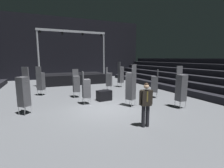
{
  "coord_description": "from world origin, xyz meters",
  "views": [
    {
      "loc": [
        -3.13,
        -8.01,
        2.73
      ],
      "look_at": [
        0.24,
        -0.31,
        1.4
      ],
      "focal_mm": 26.34,
      "sensor_mm": 36.0,
      "label": 1
    }
  ],
  "objects": [
    {
      "name": "chair_stack_front_left",
      "position": [
        3.86,
        -1.45,
        1.15
      ],
      "size": [
        0.45,
        0.45,
        2.31
      ],
      "rotation": [
        0.0,
        0.0,
        3.16
      ],
      "color": "#B2B5BA",
      "rests_on": "ground_plane"
    },
    {
      "name": "bleacher_bank_right",
      "position": [
        8.75,
        1.0,
        1.35
      ],
      "size": [
        4.5,
        24.0,
        2.7
      ],
      "rotation": [
        0.0,
        0.0,
        -1.57
      ],
      "color": "black",
      "rests_on": "ground_plane"
    },
    {
      "name": "equipment_road_case",
      "position": [
        0.58,
        1.76,
        0.33
      ],
      "size": [
        0.97,
        0.71,
        0.65
      ],
      "primitive_type": "cube",
      "rotation": [
        0.0,
        0.0,
        0.13
      ],
      "color": "black",
      "rests_on": "ground_plane"
    },
    {
      "name": "ground_plane",
      "position": [
        0.0,
        0.0,
        -0.05
      ],
      "size": [
        22.0,
        30.0,
        0.1
      ],
      "primitive_type": "cube",
      "color": "#515459"
    },
    {
      "name": "chair_stack_front_right",
      "position": [
        -0.7,
        1.38,
        0.98
      ],
      "size": [
        0.46,
        0.46,
        1.96
      ],
      "rotation": [
        0.0,
        0.0,
        4.67
      ],
      "color": "#B2B5BA",
      "rests_on": "ground_plane"
    },
    {
      "name": "chair_stack_aisle_left",
      "position": [
        -3.14,
        5.04,
        1.07
      ],
      "size": [
        0.61,
        0.61,
        2.14
      ],
      "rotation": [
        0.0,
        0.0,
        5.7
      ],
      "color": "#B2B5BA",
      "rests_on": "ground_plane"
    },
    {
      "name": "chair_stack_aisle_right",
      "position": [
        4.06,
        1.07,
        0.98
      ],
      "size": [
        0.61,
        0.61,
        1.96
      ],
      "rotation": [
        0.0,
        0.0,
        0.97
      ],
      "color": "#B2B5BA",
      "rests_on": "ground_plane"
    },
    {
      "name": "chair_stack_rear_left",
      "position": [
        -3.93,
        0.83,
        1.15
      ],
      "size": [
        0.62,
        0.62,
        2.31
      ],
      "rotation": [
        0.0,
        0.0,
        2.38
      ],
      "color": "#B2B5BA",
      "rests_on": "ground_plane"
    },
    {
      "name": "man_with_tie",
      "position": [
        0.6,
        -2.82,
        1.02
      ],
      "size": [
        0.57,
        0.29,
        1.79
      ],
      "rotation": [
        0.0,
        0.0,
        2.97
      ],
      "color": "black",
      "rests_on": "ground_plane"
    },
    {
      "name": "stage_riser",
      "position": [
        0.0,
        10.16,
        0.59
      ],
      "size": [
        6.9,
        3.54,
        5.39
      ],
      "color": "black",
      "rests_on": "ground_plane"
    },
    {
      "name": "chair_stack_mid_right",
      "position": [
        1.51,
        -0.07,
        1.19
      ],
      "size": [
        0.6,
        0.6,
        2.39
      ],
      "rotation": [
        0.0,
        0.0,
        0.5
      ],
      "color": "#B2B5BA",
      "rests_on": "ground_plane"
    },
    {
      "name": "chair_stack_mid_centre",
      "position": [
        3.86,
        5.9,
        1.19
      ],
      "size": [
        0.49,
        0.49,
        2.39
      ],
      "rotation": [
        0.0,
        0.0,
        4.82
      ],
      "color": "#B2B5BA",
      "rests_on": "ground_plane"
    },
    {
      "name": "chair_stack_rear_centre",
      "position": [
        2.13,
        4.64,
        0.98
      ],
      "size": [
        0.62,
        0.62,
        1.96
      ],
      "rotation": [
        0.0,
        0.0,
        4.05
      ],
      "color": "#B2B5BA",
      "rests_on": "ground_plane"
    },
    {
      "name": "chair_stack_mid_left",
      "position": [
        -0.88,
        3.33,
        0.98
      ],
      "size": [
        0.44,
        0.44,
        1.96
      ],
      "rotation": [
        0.0,
        0.0,
        3.13
      ],
      "color": "#B2B5BA",
      "rests_on": "ground_plane"
    },
    {
      "name": "arena_end_wall",
      "position": [
        0.0,
        15.0,
        4.0
      ],
      "size": [
        22.0,
        0.3,
        8.0
      ],
      "primitive_type": "cube",
      "color": "black",
      "rests_on": "ground_plane"
    }
  ]
}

